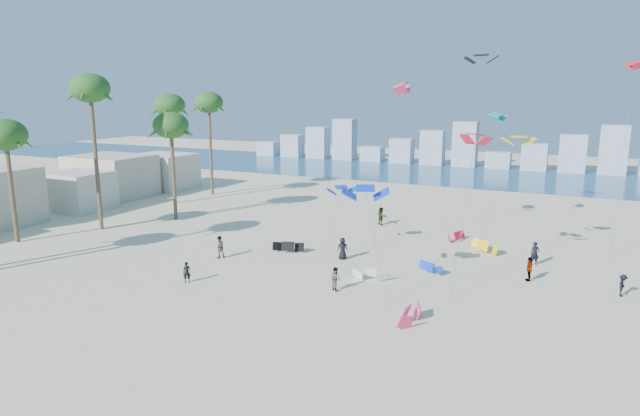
% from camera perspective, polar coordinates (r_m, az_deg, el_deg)
% --- Properties ---
extents(ground, '(220.00, 220.00, 0.00)m').
position_cam_1_polar(ground, '(34.81, -16.53, -11.76)').
color(ground, beige).
rests_on(ground, ground).
extents(ocean, '(220.00, 220.00, 0.00)m').
position_cam_1_polar(ocean, '(98.67, 12.79, 3.63)').
color(ocean, navy).
rests_on(ocean, ground).
extents(kitesurfer_near, '(0.67, 0.65, 1.56)m').
position_cam_1_polar(kitesurfer_near, '(41.62, -13.67, -6.51)').
color(kitesurfer_near, black).
rests_on(kitesurfer_near, ground).
extents(kitesurfer_mid, '(1.03, 0.97, 1.68)m').
position_cam_1_polar(kitesurfer_mid, '(38.96, 1.61, -7.35)').
color(kitesurfer_mid, gray).
rests_on(kitesurfer_mid, ground).
extents(kitesurfers_far, '(31.12, 18.51, 1.92)m').
position_cam_1_polar(kitesurfers_far, '(47.87, 8.47, -3.70)').
color(kitesurfers_far, black).
rests_on(kitesurfers_far, ground).
extents(grounded_kites, '(18.50, 23.16, 0.98)m').
position_cam_1_polar(grounded_kites, '(44.64, 9.20, -5.51)').
color(grounded_kites, black).
rests_on(grounded_kites, ground).
extents(flying_kites, '(32.75, 26.38, 17.95)m').
position_cam_1_polar(flying_kites, '(47.12, 17.47, 8.63)').
color(flying_kites, '#0D33DD').
rests_on(flying_kites, ground).
extents(palm_row, '(10.76, 44.80, 15.57)m').
position_cam_1_polar(palm_row, '(59.24, -22.73, 9.19)').
color(palm_row, brown).
rests_on(palm_row, ground).
extents(beachfront_buildings, '(11.50, 43.00, 6.00)m').
position_cam_1_polar(beachfront_buildings, '(71.88, -25.47, 1.92)').
color(beachfront_buildings, beige).
rests_on(beachfront_buildings, ground).
extents(distant_skyline, '(85.00, 3.00, 8.40)m').
position_cam_1_polar(distant_skyline, '(108.25, 13.48, 5.95)').
color(distant_skyline, '#9EADBF').
rests_on(distant_skyline, ground).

